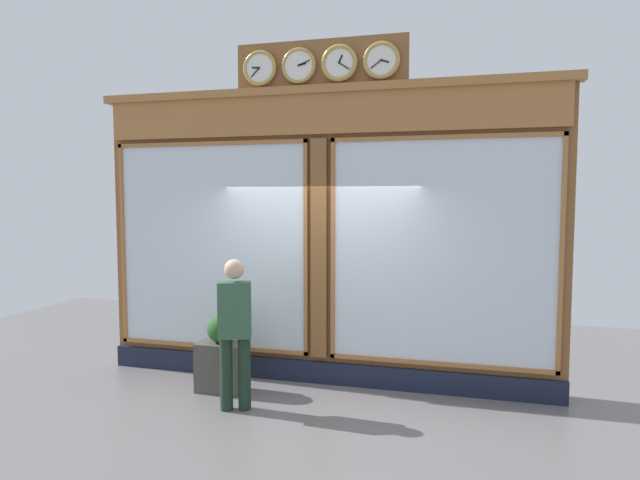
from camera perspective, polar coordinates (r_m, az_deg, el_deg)
name	(u,v)px	position (r m, az deg, el deg)	size (l,w,h in m)	color
shop_facade	(323,234)	(6.92, 0.27, 0.61)	(5.98, 0.42, 4.29)	brown
pedestrian	(235,327)	(6.14, -8.93, -9.05)	(0.41, 0.33, 1.69)	#1C2F21
planter_box	(221,367)	(6.92, -10.33, -12.94)	(0.56, 0.36, 0.60)	#4C4742
planter_shrub	(221,329)	(6.79, -10.39, -9.19)	(0.33, 0.33, 0.33)	#285623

